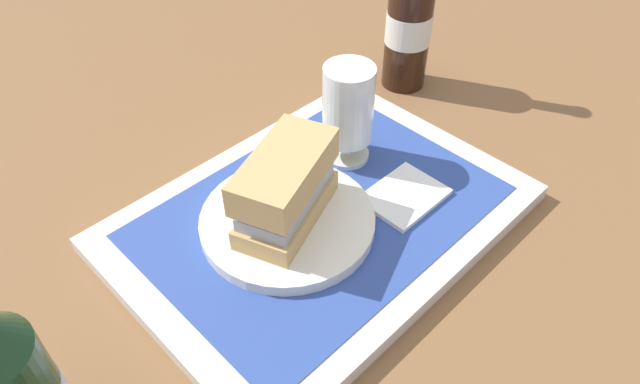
# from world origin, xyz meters

# --- Properties ---
(ground_plane) EXTENTS (3.00, 3.00, 0.00)m
(ground_plane) POSITION_xyz_m (0.00, 0.00, 0.00)
(ground_plane) COLOR brown
(tray) EXTENTS (0.44, 0.32, 0.02)m
(tray) POSITION_xyz_m (0.00, 0.00, 0.01)
(tray) COLOR silver
(tray) RESTS_ON ground_plane
(placemat) EXTENTS (0.38, 0.27, 0.00)m
(placemat) POSITION_xyz_m (0.00, 0.00, 0.02)
(placemat) COLOR #2D4793
(placemat) RESTS_ON tray
(plate) EXTENTS (0.19, 0.19, 0.01)m
(plate) POSITION_xyz_m (-0.04, 0.01, 0.03)
(plate) COLOR silver
(plate) RESTS_ON placemat
(sandwich) EXTENTS (0.14, 0.11, 0.08)m
(sandwich) POSITION_xyz_m (-0.04, 0.01, 0.08)
(sandwich) COLOR tan
(sandwich) RESTS_ON plate
(beer_glass) EXTENTS (0.06, 0.06, 0.12)m
(beer_glass) POSITION_xyz_m (0.09, 0.04, 0.09)
(beer_glass) COLOR silver
(beer_glass) RESTS_ON placemat
(napkin_folded) EXTENTS (0.09, 0.07, 0.01)m
(napkin_folded) POSITION_xyz_m (0.08, -0.05, 0.02)
(napkin_folded) COLOR white
(napkin_folded) RESTS_ON placemat
(beer_bottle) EXTENTS (0.07, 0.07, 0.27)m
(beer_bottle) POSITION_xyz_m (0.30, 0.12, 0.10)
(beer_bottle) COLOR black
(beer_bottle) RESTS_ON ground_plane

